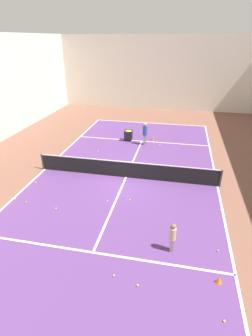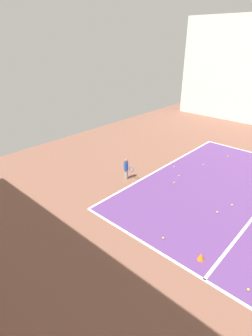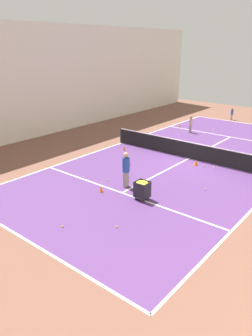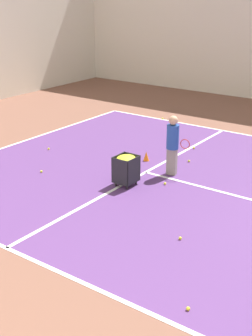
% 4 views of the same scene
% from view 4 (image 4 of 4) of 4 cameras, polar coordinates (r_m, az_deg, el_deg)
% --- Properties ---
extents(line_baseline_far, '(10.39, 0.10, 0.00)m').
position_cam_4_polar(line_baseline_far, '(16.71, -12.24, 3.27)').
color(line_baseline_far, white).
rests_on(line_baseline_far, ground).
extents(line_service_far, '(10.39, 0.10, 0.00)m').
position_cam_4_polar(line_service_far, '(13.56, 2.42, -0.51)').
color(line_service_far, white).
rests_on(line_service_far, ground).
extents(coach_at_net, '(0.39, 0.68, 1.73)m').
position_cam_4_polar(coach_at_net, '(13.14, 5.72, 3.25)').
color(coach_at_net, gray).
rests_on(coach_at_net, ground).
extents(ball_cart, '(0.59, 0.53, 0.85)m').
position_cam_4_polar(ball_cart, '(12.47, -0.00, 0.43)').
color(ball_cart, black).
rests_on(ball_cart, ground).
extents(training_cone_3, '(0.18, 0.18, 0.30)m').
position_cam_4_polar(training_cone_3, '(14.41, 2.48, 1.46)').
color(training_cone_3, orange).
rests_on(training_cone_3, ground).
extents(tennis_ball_4, '(0.07, 0.07, 0.07)m').
position_cam_4_polar(tennis_ball_4, '(12.74, 4.77, -1.90)').
color(tennis_ball_4, yellow).
rests_on(tennis_ball_4, ground).
extents(tennis_ball_13, '(0.07, 0.07, 0.07)m').
position_cam_4_polar(tennis_ball_13, '(19.10, 4.48, 6.04)').
color(tennis_ball_13, yellow).
rests_on(tennis_ball_13, ground).
extents(tennis_ball_14, '(0.07, 0.07, 0.07)m').
position_cam_4_polar(tennis_ball_14, '(15.66, 8.28, 2.44)').
color(tennis_ball_14, yellow).
rests_on(tennis_ball_14, ground).
extents(tennis_ball_17, '(0.07, 0.07, 0.07)m').
position_cam_4_polar(tennis_ball_17, '(8.17, 7.58, -16.62)').
color(tennis_ball_17, yellow).
rests_on(tennis_ball_17, ground).
extents(tennis_ball_18, '(0.07, 0.07, 0.07)m').
position_cam_4_polar(tennis_ball_18, '(14.45, 7.68, 0.85)').
color(tennis_ball_18, yellow).
rests_on(tennis_ball_18, ground).
extents(tennis_ball_21, '(0.07, 0.07, 0.07)m').
position_cam_4_polar(tennis_ball_21, '(10.11, 6.63, -8.49)').
color(tennis_ball_21, yellow).
rests_on(tennis_ball_21, ground).
extents(tennis_ball_24, '(0.07, 0.07, 0.07)m').
position_cam_4_polar(tennis_ball_24, '(13.73, -10.27, -0.41)').
color(tennis_ball_24, yellow).
rests_on(tennis_ball_24, ground).
extents(tennis_ball_25, '(0.07, 0.07, 0.07)m').
position_cam_4_polar(tennis_ball_25, '(15.62, -9.41, 2.33)').
color(tennis_ball_25, yellow).
rests_on(tennis_ball_25, ground).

